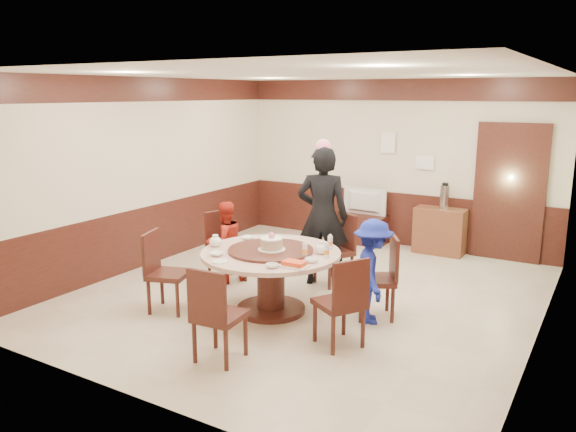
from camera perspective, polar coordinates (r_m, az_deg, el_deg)
The scene contains 30 objects.
room at distance 7.12m, azimuth 2.30°, elevation 0.27°, with size 6.00×6.04×2.84m.
banquet_table at distance 6.68m, azimuth -1.76°, elevation -5.39°, with size 1.65×1.65×0.78m.
chair_0 at distance 6.68m, azimuth 9.01°, elevation -7.62°, with size 0.60×0.60×0.97m.
chair_1 at distance 7.74m, azimuth 4.79°, elevation -4.69°, with size 0.60×0.60×0.97m.
chair_2 at distance 7.88m, azimuth -6.31°, elevation -4.40°, with size 0.57×0.56×0.97m.
chair_3 at distance 6.94m, azimuth -12.16°, elevation -6.97°, with size 0.56×0.56×0.97m.
chair_4 at distance 5.62m, azimuth -7.04°, elevation -11.50°, with size 0.47×0.48×0.97m.
chair_5 at distance 5.91m, azimuth 5.31°, elevation -10.25°, with size 0.61×0.61×0.97m.
person_standing at distance 7.57m, azimuth 3.53°, elevation -0.03°, with size 0.69×0.45×1.89m, color black.
person_red at distance 7.75m, azimuth -6.42°, elevation -2.67°, with size 0.55×0.43×1.14m, color red.
person_blue at distance 6.44m, azimuth 8.59°, elevation -5.58°, with size 0.78×0.45×1.20m, color #172598.
birthday_cake at distance 6.55m, azimuth -1.68°, elevation -2.83°, with size 0.32×0.32×0.21m.
teapot_left at distance 6.86m, azimuth -7.39°, elevation -2.60°, with size 0.17×0.15×0.13m, color white.
teapot_right at distance 6.52m, azimuth 3.39°, elevation -3.33°, with size 0.17×0.15×0.13m, color white.
bowl_0 at distance 7.16m, azimuth -4.10°, elevation -2.23°, with size 0.16×0.16×0.04m, color white.
bowl_1 at distance 6.00m, azimuth -1.64°, elevation -5.08°, with size 0.14×0.14×0.04m, color white.
bowl_2 at distance 6.49m, azimuth -7.23°, elevation -3.85°, with size 0.16×0.16×0.04m, color white.
bowl_3 at distance 6.20m, azimuth 2.38°, elevation -4.51°, with size 0.15×0.15×0.05m, color white.
saucer_near at distance 6.25m, azimuth -6.94°, elevation -4.61°, with size 0.18×0.18×0.01m, color white.
saucer_far at distance 6.82m, azimuth 3.69°, elevation -3.08°, with size 0.18×0.18×0.01m, color white.
shrimp_platter at distance 6.03m, azimuth 0.64°, elevation -4.93°, with size 0.30×0.20×0.06m.
bottle_0 at distance 6.37m, azimuth 1.72°, elevation -3.50°, with size 0.06×0.06×0.16m, color silver.
bottle_1 at distance 6.34m, azimuth 3.95°, elevation -3.58°, with size 0.06×0.06×0.16m, color silver.
bottle_2 at distance 6.70m, azimuth 4.30°, elevation -2.71°, with size 0.06×0.06×0.16m, color silver.
tv_stand at distance 9.90m, azimuth 7.52°, elevation -1.28°, with size 0.85×0.45×0.50m, color #3D1813.
television at distance 9.80m, azimuth 7.60°, elevation 1.45°, with size 0.80×0.10×0.46m, color gray.
side_cabinet at distance 9.47m, azimuth 15.17°, elevation -1.47°, with size 0.80×0.40×0.75m, color brown.
thermos at distance 9.34m, azimuth 15.61°, elevation 1.87°, with size 0.15×0.15×0.38m, color silver.
notice_left at distance 9.72m, azimuth 10.12°, elevation 7.35°, with size 0.25×0.00×0.35m, color white.
notice_right at distance 9.54m, azimuth 13.72°, elevation 5.29°, with size 0.30×0.00×0.22m, color white.
Camera 1 is at (3.32, -6.11, 2.57)m, focal length 35.00 mm.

